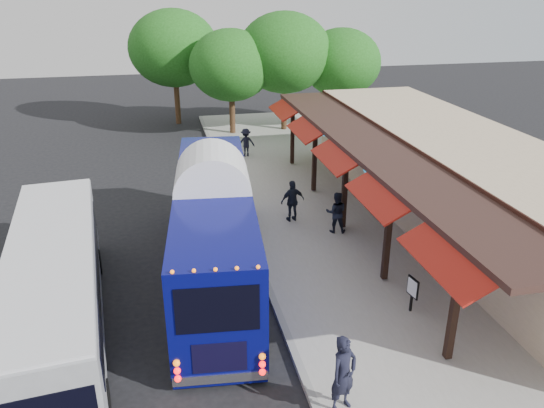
{
  "coord_description": "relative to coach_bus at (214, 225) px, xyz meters",
  "views": [
    {
      "loc": [
        -2.92,
        -13.74,
        9.07
      ],
      "look_at": [
        0.76,
        3.14,
        1.8
      ],
      "focal_mm": 35.0,
      "sensor_mm": 36.0,
      "label": 1
    }
  ],
  "objects": [
    {
      "name": "station_shelter",
      "position": [
        9.83,
        2.32,
        -0.04
      ],
      "size": [
        8.15,
        20.0,
        3.6
      ],
      "color": "tan",
      "rests_on": "ground"
    },
    {
      "name": "city_bus",
      "position": [
        -4.56,
        -2.13,
        -0.38
      ],
      "size": [
        3.24,
        10.31,
        2.72
      ],
      "rotation": [
        0.0,
        0.0,
        0.1
      ],
      "color": "gray",
      "rests_on": "ground"
    },
    {
      "name": "sidewalk",
      "position": [
        6.45,
        2.32,
        -1.81
      ],
      "size": [
        10.0,
        40.0,
        0.15
      ],
      "primitive_type": "cube",
      "color": "#9E9B93",
      "rests_on": "ground"
    },
    {
      "name": "curb",
      "position": [
        1.5,
        2.32,
        -1.81
      ],
      "size": [
        0.2,
        40.0,
        0.16
      ],
      "primitive_type": "cube",
      "color": "gray",
      "rests_on": "ground"
    },
    {
      "name": "ped_d",
      "position": [
        3.12,
        12.32,
        -0.96
      ],
      "size": [
        1.04,
        0.65,
        1.54
      ],
      "primitive_type": "imported",
      "rotation": [
        0.0,
        0.0,
        3.23
      ],
      "color": "black",
      "rests_on": "sidewalk"
    },
    {
      "name": "ground",
      "position": [
        1.45,
        -1.68,
        -1.88
      ],
      "size": [
        90.0,
        90.0,
        0.0
      ],
      "primitive_type": "plane",
      "color": "black",
      "rests_on": "ground"
    },
    {
      "name": "sign_board",
      "position": [
        5.29,
        -3.47,
        -0.99
      ],
      "size": [
        0.13,
        0.5,
        1.1
      ],
      "rotation": [
        0.0,
        0.0,
        0.16
      ],
      "color": "black",
      "rests_on": "sidewalk"
    },
    {
      "name": "tree_left",
      "position": [
        3.11,
        17.35,
        2.47
      ],
      "size": [
        5.1,
        5.1,
        6.54
      ],
      "color": "#382314",
      "rests_on": "ground"
    },
    {
      "name": "ped_b",
      "position": [
        4.85,
        2.09,
        -0.92
      ],
      "size": [
        0.93,
        0.8,
        1.63
      ],
      "primitive_type": "imported",
      "rotation": [
        0.0,
        0.0,
        2.87
      ],
      "color": "black",
      "rests_on": "sidewalk"
    },
    {
      "name": "ped_a",
      "position": [
        2.05,
        -6.68,
        -0.79
      ],
      "size": [
        0.82,
        0.71,
        1.89
      ],
      "primitive_type": "imported",
      "rotation": [
        0.0,
        0.0,
        0.46
      ],
      "color": "black",
      "rests_on": "sidewalk"
    },
    {
      "name": "coach_bus",
      "position": [
        0.0,
        0.0,
        0.0
      ],
      "size": [
        3.38,
        11.13,
        3.51
      ],
      "rotation": [
        0.0,
        0.0,
        -0.1
      ],
      "color": "#080B66",
      "rests_on": "ground"
    },
    {
      "name": "ped_c",
      "position": [
        3.49,
        3.46,
        -0.88
      ],
      "size": [
        1.05,
        0.58,
        1.7
      ],
      "primitive_type": "imported",
      "rotation": [
        0.0,
        0.0,
        3.32
      ],
      "color": "black",
      "rests_on": "sidewalk"
    },
    {
      "name": "tree_right",
      "position": [
        10.24,
        17.46,
        2.41
      ],
      "size": [
        5.03,
        5.03,
        6.44
      ],
      "color": "#382314",
      "rests_on": "ground"
    },
    {
      "name": "tree_far",
      "position": [
        -0.11,
        21.11,
        3.14
      ],
      "size": [
        5.89,
        5.89,
        7.53
      ],
      "color": "#382314",
      "rests_on": "ground"
    },
    {
      "name": "tree_mid",
      "position": [
        6.53,
        17.58,
        3.1
      ],
      "size": [
        5.84,
        5.84,
        7.47
      ],
      "color": "#382314",
      "rests_on": "ground"
    }
  ]
}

